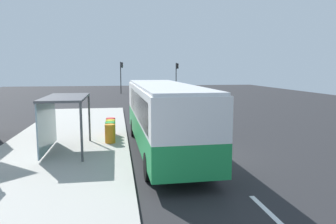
% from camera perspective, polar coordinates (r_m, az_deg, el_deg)
% --- Properties ---
extents(ground_plane, '(56.00, 92.00, 0.04)m').
position_cam_1_polar(ground_plane, '(28.41, -1.25, -0.23)').
color(ground_plane, '#262628').
extents(sidewalk_platform, '(6.20, 30.00, 0.18)m').
position_cam_1_polar(sidewalk_platform, '(16.55, -17.91, -6.06)').
color(sidewalk_platform, '#ADAAA3').
rests_on(sidewalk_platform, ground).
extents(lane_stripe_seg_0, '(0.16, 2.20, 0.01)m').
position_cam_1_polar(lane_stripe_seg_0, '(9.69, 17.30, -16.52)').
color(lane_stripe_seg_0, silver).
rests_on(lane_stripe_seg_0, ground).
extents(lane_stripe_seg_1, '(0.16, 2.20, 0.01)m').
position_cam_1_polar(lane_stripe_seg_1, '(14.06, 8.18, -8.54)').
color(lane_stripe_seg_1, silver).
rests_on(lane_stripe_seg_1, ground).
extents(lane_stripe_seg_2, '(0.16, 2.20, 0.01)m').
position_cam_1_polar(lane_stripe_seg_2, '(18.75, 3.67, -4.34)').
color(lane_stripe_seg_2, silver).
rests_on(lane_stripe_seg_2, ground).
extents(lane_stripe_seg_3, '(0.16, 2.20, 0.01)m').
position_cam_1_polar(lane_stripe_seg_3, '(23.57, 1.00, -1.83)').
color(lane_stripe_seg_3, silver).
rests_on(lane_stripe_seg_3, ground).
extents(lane_stripe_seg_4, '(0.16, 2.20, 0.01)m').
position_cam_1_polar(lane_stripe_seg_4, '(28.45, -0.75, -0.17)').
color(lane_stripe_seg_4, silver).
rests_on(lane_stripe_seg_4, ground).
extents(lane_stripe_seg_5, '(0.16, 2.20, 0.01)m').
position_cam_1_polar(lane_stripe_seg_5, '(33.36, -1.99, 1.00)').
color(lane_stripe_seg_5, silver).
rests_on(lane_stripe_seg_5, ground).
extents(lane_stripe_seg_6, '(0.16, 2.20, 0.01)m').
position_cam_1_polar(lane_stripe_seg_6, '(38.30, -2.91, 1.87)').
color(lane_stripe_seg_6, silver).
rests_on(lane_stripe_seg_6, ground).
extents(lane_stripe_seg_7, '(0.16, 2.20, 0.01)m').
position_cam_1_polar(lane_stripe_seg_7, '(43.25, -3.62, 2.54)').
color(lane_stripe_seg_7, silver).
rests_on(lane_stripe_seg_7, ground).
extents(bus, '(2.70, 11.05, 3.21)m').
position_cam_1_polar(bus, '(14.95, -0.91, -0.28)').
color(bus, '#1E8C47').
rests_on(bus, ground).
extents(white_van, '(2.10, 5.23, 2.30)m').
position_cam_1_polar(white_van, '(35.68, 0.68, 3.60)').
color(white_van, silver).
rests_on(white_van, ground).
extents(sedan_near, '(1.93, 4.45, 1.52)m').
position_cam_1_polar(sedan_near, '(42.95, -0.84, 3.57)').
color(sedan_near, black).
rests_on(sedan_near, ground).
extents(recycling_bin_orange, '(0.52, 0.52, 0.95)m').
position_cam_1_polar(recycling_bin_orange, '(16.55, -10.25, -3.79)').
color(recycling_bin_orange, orange).
rests_on(recycling_bin_orange, sidewalk_platform).
extents(recycling_bin_green, '(0.52, 0.52, 0.95)m').
position_cam_1_polar(recycling_bin_green, '(17.24, -10.20, -3.33)').
color(recycling_bin_green, green).
rests_on(recycling_bin_green, sidewalk_platform).
extents(recycling_bin_yellow, '(0.52, 0.52, 0.95)m').
position_cam_1_polar(recycling_bin_yellow, '(17.92, -10.16, -2.90)').
color(recycling_bin_yellow, yellow).
rests_on(recycling_bin_yellow, sidewalk_platform).
extents(recycling_bin_red, '(0.52, 0.52, 0.95)m').
position_cam_1_polar(recycling_bin_red, '(18.61, -10.12, -2.51)').
color(recycling_bin_red, red).
rests_on(recycling_bin_red, sidewalk_platform).
extents(traffic_light_near_side, '(0.49, 0.28, 4.79)m').
position_cam_1_polar(traffic_light_near_side, '(50.70, 1.56, 6.93)').
color(traffic_light_near_side, '#2D2D2D').
rests_on(traffic_light_near_side, ground).
extents(traffic_light_far_side, '(0.49, 0.28, 4.93)m').
position_cam_1_polar(traffic_light_far_side, '(50.64, -8.29, 6.95)').
color(traffic_light_far_side, '#2D2D2D').
rests_on(traffic_light_far_side, ground).
extents(bus_shelter, '(1.80, 4.00, 2.50)m').
position_cam_1_polar(bus_shelter, '(15.28, -18.80, 0.44)').
color(bus_shelter, '#4C4C51').
rests_on(bus_shelter, sidewalk_platform).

